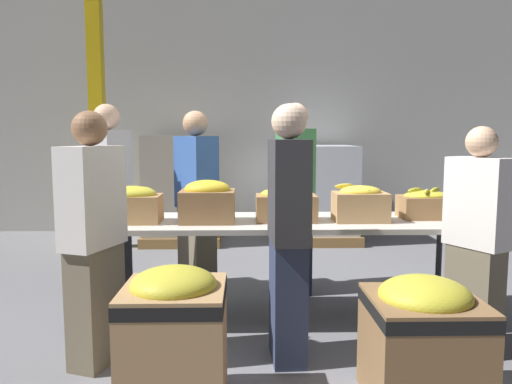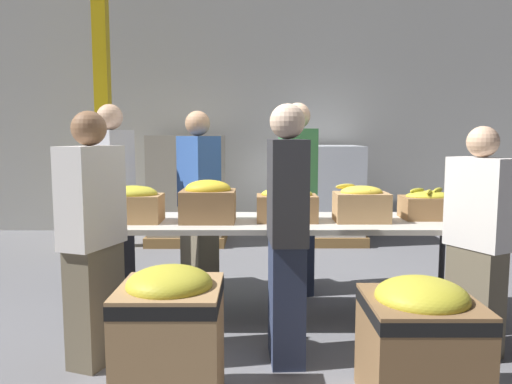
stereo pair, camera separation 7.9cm
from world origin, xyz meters
The scene contains 19 objects.
ground_plane centered at (0.00, 0.00, 0.00)m, with size 30.00×30.00×0.00m, color slate.
wall_back centered at (0.00, 3.72, 2.00)m, with size 16.00×0.08×4.00m.
sorting_table centered at (0.00, 0.00, 0.74)m, with size 2.90×0.81×0.79m.
banana_box_0 centered at (-1.13, -0.08, 0.93)m, with size 0.44×0.29×0.28m.
banana_box_1 centered at (-0.56, -0.07, 0.95)m, with size 0.41×0.33×0.32m.
banana_box_2 centered at (0.04, -0.04, 0.92)m, with size 0.46×0.28×0.26m.
banana_box_3 centered at (0.60, -0.06, 0.93)m, with size 0.41×0.29×0.29m.
banana_box_4 centered at (1.17, 0.07, 0.90)m, with size 0.42×0.29×0.25m.
volunteer_0 centered at (0.18, 0.72, 0.86)m, with size 0.33×0.51×1.73m.
volunteer_1 centered at (-0.71, 0.64, 0.83)m, with size 0.43×0.49×1.66m.
volunteer_2 centered at (-1.21, -0.74, 0.79)m, with size 0.35×0.47×1.59m.
volunteer_3 centered at (1.26, -0.60, 0.75)m, with size 0.37×0.45×1.50m.
volunteer_4 centered at (-1.50, 0.68, 0.86)m, with size 0.48×0.50×1.72m.
volunteer_5 centered at (0.00, -0.71, 0.82)m, with size 0.24×0.45×1.64m.
donation_bin_0 centered at (-0.64, -1.28, 0.41)m, with size 0.53×0.53×0.77m.
donation_bin_1 centered at (0.67, -1.28, 0.37)m, with size 0.57×0.57×0.70m.
support_pillar centered at (-2.12, 2.56, 2.00)m, with size 0.17×0.17×4.00m.
pallet_stack_0 centered at (0.70, 3.02, 0.64)m, with size 1.14×1.14×1.30m.
pallet_stack_1 centered at (-1.12, 2.95, 0.71)m, with size 1.04×1.04×1.44m.
Camera 1 is at (-0.27, -3.80, 1.45)m, focal length 35.00 mm.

